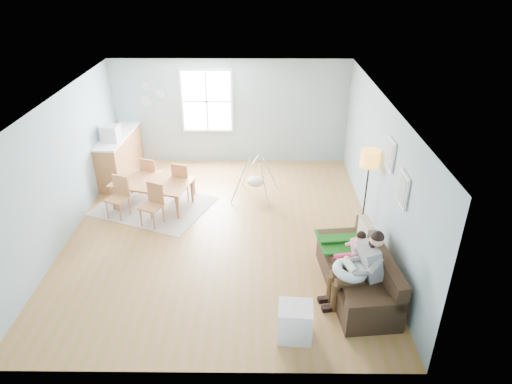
{
  "coord_description": "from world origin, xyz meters",
  "views": [
    {
      "loc": [
        0.75,
        -7.77,
        5.02
      ],
      "look_at": [
        0.68,
        -0.2,
        1.0
      ],
      "focal_mm": 32.0,
      "sensor_mm": 36.0,
      "label": 1
    }
  ],
  "objects_px": {
    "chair_nw": "(151,173)",
    "sofa": "(360,276)",
    "monitor": "(110,133)",
    "counter": "(120,156)",
    "baby_swing": "(255,181)",
    "dining_table": "(152,194)",
    "chair_ne": "(182,178)",
    "storage_cube": "(294,322)",
    "chair_sw": "(119,194)",
    "father": "(360,267)",
    "floor_lamp": "(369,166)",
    "chair_se": "(153,202)",
    "toddler": "(354,249)"
  },
  "relations": [
    {
      "from": "chair_ne",
      "to": "sofa",
      "type": "bearing_deg",
      "value": -42.93
    },
    {
      "from": "father",
      "to": "baby_swing",
      "type": "relative_size",
      "value": 1.18
    },
    {
      "from": "dining_table",
      "to": "chair_nw",
      "type": "height_order",
      "value": "chair_nw"
    },
    {
      "from": "dining_table",
      "to": "chair_ne",
      "type": "distance_m",
      "value": 0.74
    },
    {
      "from": "toddler",
      "to": "sofa",
      "type": "bearing_deg",
      "value": -62.69
    },
    {
      "from": "storage_cube",
      "to": "counter",
      "type": "relative_size",
      "value": 0.27
    },
    {
      "from": "toddler",
      "to": "floor_lamp",
      "type": "height_order",
      "value": "floor_lamp"
    },
    {
      "from": "chair_se",
      "to": "counter",
      "type": "bearing_deg",
      "value": 120.2
    },
    {
      "from": "storage_cube",
      "to": "chair_sw",
      "type": "bearing_deg",
      "value": 135.19
    },
    {
      "from": "sofa",
      "to": "baby_swing",
      "type": "height_order",
      "value": "baby_swing"
    },
    {
      "from": "dining_table",
      "to": "chair_sw",
      "type": "relative_size",
      "value": 1.9
    },
    {
      "from": "toddler",
      "to": "chair_se",
      "type": "distance_m",
      "value": 4.18
    },
    {
      "from": "floor_lamp",
      "to": "baby_swing",
      "type": "relative_size",
      "value": 1.56
    },
    {
      "from": "floor_lamp",
      "to": "storage_cube",
      "type": "distance_m",
      "value": 3.45
    },
    {
      "from": "toddler",
      "to": "baby_swing",
      "type": "xyz_separation_m",
      "value": [
        -1.66,
        3.05,
        -0.28
      ]
    },
    {
      "from": "chair_sw",
      "to": "toddler",
      "type": "bearing_deg",
      "value": -26.14
    },
    {
      "from": "father",
      "to": "monitor",
      "type": "bearing_deg",
      "value": 139.9
    },
    {
      "from": "chair_ne",
      "to": "father",
      "type": "bearing_deg",
      "value": -46.44
    },
    {
      "from": "chair_se",
      "to": "chair_nw",
      "type": "bearing_deg",
      "value": 104.15
    },
    {
      "from": "father",
      "to": "dining_table",
      "type": "xyz_separation_m",
      "value": [
        -3.9,
        3.09,
        -0.41
      ]
    },
    {
      "from": "toddler",
      "to": "chair_ne",
      "type": "bearing_deg",
      "value": 138.0
    },
    {
      "from": "father",
      "to": "chair_nw",
      "type": "distance_m",
      "value": 5.56
    },
    {
      "from": "baby_swing",
      "to": "counter",
      "type": "bearing_deg",
      "value": 162.56
    },
    {
      "from": "toddler",
      "to": "monitor",
      "type": "bearing_deg",
      "value": 143.4
    },
    {
      "from": "floor_lamp",
      "to": "dining_table",
      "type": "relative_size",
      "value": 1.04
    },
    {
      "from": "floor_lamp",
      "to": "baby_swing",
      "type": "distance_m",
      "value": 2.78
    },
    {
      "from": "sofa",
      "to": "counter",
      "type": "distance_m",
      "value": 6.67
    },
    {
      "from": "floor_lamp",
      "to": "baby_swing",
      "type": "height_order",
      "value": "floor_lamp"
    },
    {
      "from": "dining_table",
      "to": "chair_nw",
      "type": "distance_m",
      "value": 0.74
    },
    {
      "from": "chair_nw",
      "to": "chair_ne",
      "type": "height_order",
      "value": "chair_ne"
    },
    {
      "from": "chair_nw",
      "to": "sofa",
      "type": "bearing_deg",
      "value": -39.77
    },
    {
      "from": "dining_table",
      "to": "baby_swing",
      "type": "height_order",
      "value": "baby_swing"
    },
    {
      "from": "sofa",
      "to": "father",
      "type": "bearing_deg",
      "value": -107.99
    },
    {
      "from": "floor_lamp",
      "to": "chair_nw",
      "type": "xyz_separation_m",
      "value": [
        -4.57,
        1.66,
        -0.96
      ]
    },
    {
      "from": "chair_se",
      "to": "chair_nw",
      "type": "xyz_separation_m",
      "value": [
        -0.35,
        1.38,
        -0.01
      ]
    },
    {
      "from": "father",
      "to": "monitor",
      "type": "xyz_separation_m",
      "value": [
        -5.01,
        4.22,
        0.58
      ]
    },
    {
      "from": "sofa",
      "to": "storage_cube",
      "type": "height_order",
      "value": "sofa"
    },
    {
      "from": "sofa",
      "to": "monitor",
      "type": "relative_size",
      "value": 5.25
    },
    {
      "from": "dining_table",
      "to": "chair_se",
      "type": "xyz_separation_m",
      "value": [
        0.18,
        -0.69,
        0.2
      ]
    },
    {
      "from": "chair_nw",
      "to": "chair_ne",
      "type": "bearing_deg",
      "value": -21.98
    },
    {
      "from": "father",
      "to": "chair_se",
      "type": "bearing_deg",
      "value": 147.24
    },
    {
      "from": "chair_nw",
      "to": "monitor",
      "type": "relative_size",
      "value": 2.14
    },
    {
      "from": "floor_lamp",
      "to": "dining_table",
      "type": "distance_m",
      "value": 4.65
    },
    {
      "from": "storage_cube",
      "to": "chair_ne",
      "type": "xyz_separation_m",
      "value": [
        -2.25,
        4.19,
        0.23
      ]
    },
    {
      "from": "dining_table",
      "to": "chair_ne",
      "type": "height_order",
      "value": "chair_ne"
    },
    {
      "from": "sofa",
      "to": "chair_nw",
      "type": "xyz_separation_m",
      "value": [
        -4.17,
        3.47,
        0.19
      ]
    },
    {
      "from": "dining_table",
      "to": "monitor",
      "type": "height_order",
      "value": "monitor"
    },
    {
      "from": "floor_lamp",
      "to": "chair_sw",
      "type": "distance_m",
      "value": 5.13
    },
    {
      "from": "baby_swing",
      "to": "floor_lamp",
      "type": "bearing_deg",
      "value": -33.5
    },
    {
      "from": "chair_ne",
      "to": "chair_se",
      "type": "bearing_deg",
      "value": -111.8
    }
  ]
}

